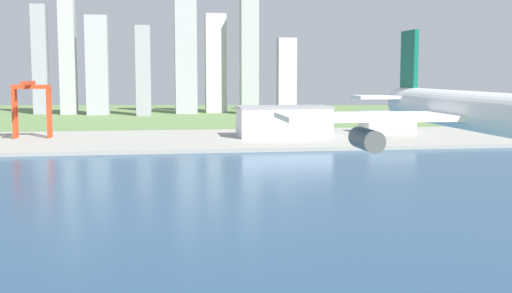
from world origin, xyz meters
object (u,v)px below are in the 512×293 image
(port_crane_red, at_px, (31,97))
(warehouse_main, at_px, (284,121))
(airplane_landing, at_px, (473,113))
(warehouse_annex, at_px, (387,122))

(port_crane_red, height_order, warehouse_main, port_crane_red)
(airplane_landing, height_order, port_crane_red, airplane_landing)
(port_crane_red, distance_m, warehouse_main, 177.20)
(warehouse_main, distance_m, warehouse_annex, 87.35)
(port_crane_red, xyz_separation_m, warehouse_annex, (260.55, 6.80, -20.68))
(airplane_landing, xyz_separation_m, warehouse_main, (61.42, 404.05, -30.17))
(warehouse_annex, bearing_deg, airplane_landing, -109.00)
(port_crane_red, relative_size, warehouse_main, 0.64)
(airplane_landing, bearing_deg, port_crane_red, 105.30)
(warehouse_main, bearing_deg, port_crane_red, 175.47)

